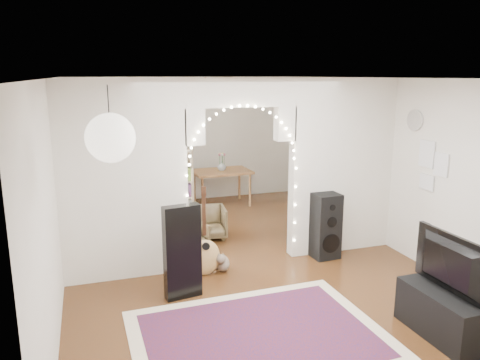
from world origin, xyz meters
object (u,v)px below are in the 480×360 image
object	(u,v)px
dining_chair_left	(208,222)
dining_chair_right	(192,236)
acoustic_guitar	(205,243)
media_console	(441,314)
floor_speaker	(326,226)
bookcase	(160,183)
dining_table	(222,174)

from	to	relation	value
dining_chair_left	dining_chair_right	xyz separation A→B (m)	(-0.38, -0.42, -0.06)
acoustic_guitar	media_console	distance (m)	3.06
acoustic_guitar	media_console	world-z (taller)	acoustic_guitar
acoustic_guitar	floor_speaker	world-z (taller)	acoustic_guitar
floor_speaker	dining_chair_right	distance (m)	2.13
bookcase	dining_table	bearing A→B (deg)	31.11
floor_speaker	dining_table	bearing A→B (deg)	98.11
floor_speaker	dining_chair_left	distance (m)	2.06
media_console	dining_chair_right	bearing A→B (deg)	119.14
bookcase	dining_chair_left	size ratio (longest dim) A/B	2.23
acoustic_guitar	dining_chair_left	distance (m)	1.56
dining_chair_left	media_console	bearing A→B (deg)	-60.59
bookcase	dining_chair_left	bearing A→B (deg)	-53.54
dining_table	dining_chair_left	distance (m)	2.14
dining_table	acoustic_guitar	bearing A→B (deg)	-112.03
media_console	dining_chair_left	world-z (taller)	dining_chair_left
media_console	dining_chair_left	xyz separation A→B (m)	(-1.58, 3.79, 0.02)
floor_speaker	dining_table	size ratio (longest dim) A/B	0.82
media_console	dining_chair_right	size ratio (longest dim) A/B	2.13
bookcase	dining_chair_right	xyz separation A→B (m)	(0.19, -2.00, -0.45)
acoustic_guitar	dining_chair_left	size ratio (longest dim) A/B	1.81
bookcase	floor_speaker	bearing A→B (deg)	-39.09
media_console	acoustic_guitar	bearing A→B (deg)	130.08
floor_speaker	bookcase	world-z (taller)	bookcase
media_console	floor_speaker	bearing A→B (deg)	91.32
dining_table	media_console	bearing A→B (deg)	-84.47
floor_speaker	dining_table	distance (m)	3.42
dining_table	dining_chair_right	distance (m)	2.68
dining_chair_right	dining_table	bearing A→B (deg)	52.41
bookcase	dining_chair_left	xyz separation A→B (m)	(0.57, -1.58, -0.40)
floor_speaker	dining_table	world-z (taller)	floor_speaker
floor_speaker	dining_chair_right	bearing A→B (deg)	148.65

